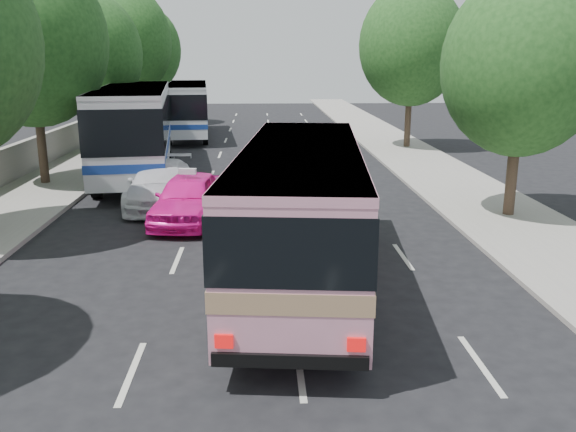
{
  "coord_description": "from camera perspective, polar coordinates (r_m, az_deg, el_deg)",
  "views": [
    {
      "loc": [
        0.37,
        -11.56,
        5.27
      ],
      "look_at": [
        1.0,
        2.41,
        1.6
      ],
      "focal_mm": 38.0,
      "sensor_mm": 36.0,
      "label": 1
    }
  ],
  "objects": [
    {
      "name": "ground",
      "position": [
        12.71,
        -4.06,
        -9.83
      ],
      "size": [
        120.0,
        120.0,
        0.0
      ],
      "primitive_type": "plane",
      "color": "black",
      "rests_on": "ground"
    },
    {
      "name": "sidewalk_left",
      "position": [
        33.19,
        -18.11,
        4.97
      ],
      "size": [
        4.0,
        90.0,
        0.15
      ],
      "primitive_type": "cube",
      "color": "#9E998E",
      "rests_on": "ground"
    },
    {
      "name": "sidewalk_right",
      "position": [
        33.0,
        11.78,
        5.31
      ],
      "size": [
        4.0,
        90.0,
        0.12
      ],
      "primitive_type": "cube",
      "color": "#9E998E",
      "rests_on": "ground"
    },
    {
      "name": "low_wall",
      "position": [
        33.6,
        -21.19,
        6.25
      ],
      "size": [
        0.3,
        90.0,
        1.5
      ],
      "primitive_type": "cube",
      "color": "#9E998E",
      "rests_on": "sidewalk_left"
    },
    {
      "name": "tree_left_c",
      "position": [
        27.06,
        -22.85,
        15.42
      ],
      "size": [
        6.0,
        6.0,
        9.35
      ],
      "color": "#38281E",
      "rests_on": "ground"
    },
    {
      "name": "tree_left_d",
      "position": [
        34.66,
        -18.04,
        14.61
      ],
      "size": [
        5.52,
        5.52,
        8.6
      ],
      "color": "#38281E",
      "rests_on": "ground"
    },
    {
      "name": "tree_left_e",
      "position": [
        42.44,
        -15.11,
        15.79
      ],
      "size": [
        6.3,
        6.3,
        9.82
      ],
      "color": "#38281E",
      "rests_on": "ground"
    },
    {
      "name": "tree_left_f",
      "position": [
        50.32,
        -13.34,
        15.16
      ],
      "size": [
        5.88,
        5.88,
        9.16
      ],
      "color": "#38281E",
      "rests_on": "ground"
    },
    {
      "name": "tree_right_near",
      "position": [
        21.24,
        21.37,
        13.55
      ],
      "size": [
        5.1,
        5.1,
        7.95
      ],
      "color": "#38281E",
      "rests_on": "ground"
    },
    {
      "name": "tree_right_far",
      "position": [
        36.57,
        11.65,
        15.76
      ],
      "size": [
        6.0,
        6.0,
        9.35
      ],
      "color": "#38281E",
      "rests_on": "ground"
    },
    {
      "name": "pink_bus",
      "position": [
        14.15,
        1.27,
        1.53
      ],
      "size": [
        3.64,
        10.52,
        3.29
      ],
      "rotation": [
        0.0,
        0.0,
        -0.1
      ],
      "color": "pink",
      "rests_on": "ground"
    },
    {
      "name": "pink_taxi",
      "position": [
        20.11,
        -9.27,
        1.66
      ],
      "size": [
        2.41,
        4.87,
        1.6
      ],
      "primitive_type": "imported",
      "rotation": [
        0.0,
        0.0,
        -0.11
      ],
      "color": "#FF16A3",
      "rests_on": "ground"
    },
    {
      "name": "white_pickup",
      "position": [
        22.62,
        -11.79,
        2.94
      ],
      "size": [
        2.34,
        5.42,
        1.55
      ],
      "primitive_type": "imported",
      "rotation": [
        0.0,
        0.0,
        0.03
      ],
      "color": "silver",
      "rests_on": "ground"
    },
    {
      "name": "tour_coach_front",
      "position": [
        28.57,
        -14.09,
        8.47
      ],
      "size": [
        4.49,
        13.47,
        3.96
      ],
      "rotation": [
        0.0,
        0.0,
        0.13
      ],
      "color": "silver",
      "rests_on": "ground"
    },
    {
      "name": "tour_coach_rear",
      "position": [
        42.06,
        -9.36,
        10.22
      ],
      "size": [
        3.59,
        11.97,
        3.53
      ],
      "rotation": [
        0.0,
        0.0,
        0.09
      ],
      "color": "silver",
      "rests_on": "ground"
    },
    {
      "name": "taxi_roof_sign",
      "position": [
        19.93,
        -9.38,
        4.15
      ],
      "size": [
        0.57,
        0.24,
        0.18
      ],
      "primitive_type": "cube",
      "rotation": [
        0.0,
        0.0,
        -0.11
      ],
      "color": "silver",
      "rests_on": "pink_taxi"
    }
  ]
}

